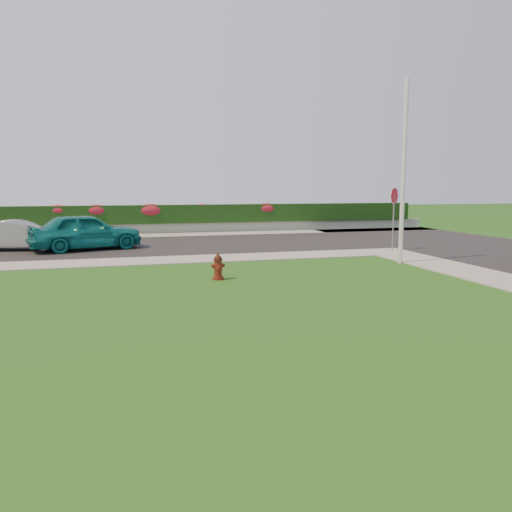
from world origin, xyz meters
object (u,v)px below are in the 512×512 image
object	(u,v)px
stop_sign	(394,203)
sedan_silver	(20,235)
fire_hydrant	(218,267)
sedan_teal	(86,231)
utility_pole	(404,173)

from	to	relation	value
stop_sign	sedan_silver	bearing A→B (deg)	152.40
fire_hydrant	stop_sign	distance (m)	9.99
fire_hydrant	sedan_teal	world-z (taller)	sedan_teal
fire_hydrant	sedan_silver	bearing A→B (deg)	120.70
fire_hydrant	stop_sign	size ratio (longest dim) A/B	0.29
fire_hydrant	sedan_teal	bearing A→B (deg)	109.80
sedan_silver	utility_pole	distance (m)	16.27
fire_hydrant	utility_pole	bearing A→B (deg)	4.03
sedan_teal	utility_pole	bearing A→B (deg)	-138.61
utility_pole	stop_sign	size ratio (longest dim) A/B	2.37
sedan_teal	sedan_silver	xyz separation A→B (m)	(-2.79, 0.69, -0.15)
sedan_teal	sedan_silver	bearing A→B (deg)	58.85
sedan_silver	stop_sign	size ratio (longest dim) A/B	1.42
utility_pole	fire_hydrant	bearing A→B (deg)	-168.57
fire_hydrant	utility_pole	xyz separation A→B (m)	(7.07, 1.43, 2.91)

